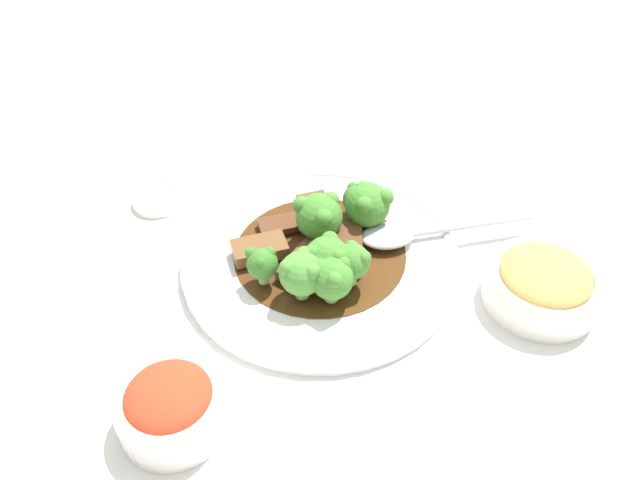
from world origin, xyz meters
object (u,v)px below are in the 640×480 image
(beef_strip_2, at_px, (320,214))
(broccoli_floret_6, at_px, (260,262))
(main_plate, at_px, (320,256))
(beef_strip_3, at_px, (260,249))
(broccoli_floret_5, at_px, (358,199))
(broccoli_floret_4, at_px, (302,273))
(beef_strip_4, at_px, (286,224))
(broccoli_floret_7, at_px, (352,261))
(beef_strip_1, at_px, (303,260))
(side_bowl_appetizer, at_px, (543,283))
(broccoli_floret_0, at_px, (332,278))
(sauce_dish, at_px, (158,198))
(broccoli_floret_1, at_px, (327,259))
(serving_spoon, at_px, (402,234))
(broccoli_floret_2, at_px, (370,206))
(beef_strip_0, at_px, (349,247))
(side_bowl_kimchi, at_px, (171,406))
(broccoli_floret_3, at_px, (319,216))

(beef_strip_2, height_order, broccoli_floret_6, broccoli_floret_6)
(main_plate, bearing_deg, beef_strip_2, 51.59)
(beef_strip_3, distance_m, broccoli_floret_5, 0.13)
(broccoli_floret_4, bearing_deg, beef_strip_2, 43.00)
(beef_strip_4, distance_m, broccoli_floret_7, 0.12)
(beef_strip_1, relative_size, side_bowl_appetizer, 0.62)
(broccoli_floret_4, relative_size, broccoli_floret_6, 1.28)
(broccoli_floret_5, bearing_deg, beef_strip_2, 148.48)
(beef_strip_3, bearing_deg, broccoli_floret_0, -79.29)
(beef_strip_1, distance_m, sauce_dish, 0.22)
(broccoli_floret_0, bearing_deg, beef_strip_2, 56.51)
(broccoli_floret_1, relative_size, serving_spoon, 0.28)
(beef_strip_3, height_order, broccoli_floret_2, broccoli_floret_2)
(beef_strip_0, height_order, broccoli_floret_5, broccoli_floret_5)
(main_plate, bearing_deg, beef_strip_3, 145.80)
(broccoli_floret_1, relative_size, broccoli_floret_4, 1.00)
(serving_spoon, bearing_deg, broccoli_floret_1, 178.59)
(serving_spoon, bearing_deg, broccoli_floret_4, 179.19)
(beef_strip_4, bearing_deg, side_bowl_kimchi, -149.02)
(serving_spoon, bearing_deg, beef_strip_2, 118.67)
(main_plate, distance_m, broccoli_floret_2, 0.08)
(beef_strip_3, distance_m, broccoli_floret_1, 0.08)
(broccoli_floret_1, xyz_separation_m, broccoli_floret_3, (0.04, 0.06, 0.00))
(beef_strip_1, bearing_deg, main_plate, 11.34)
(beef_strip_1, bearing_deg, broccoli_floret_2, 0.56)
(broccoli_floret_6, bearing_deg, broccoli_floret_7, -41.78)
(beef_strip_3, bearing_deg, broccoli_floret_7, -63.20)
(main_plate, relative_size, sauce_dish, 4.88)
(side_bowl_appetizer, bearing_deg, beef_strip_0, 126.25)
(broccoli_floret_0, distance_m, broccoli_floret_1, 0.03)
(broccoli_floret_2, xyz_separation_m, broccoli_floret_6, (-0.14, 0.01, -0.00))
(beef_strip_3, bearing_deg, side_bowl_kimchi, -146.45)
(side_bowl_kimchi, bearing_deg, main_plate, 18.75)
(beef_strip_3, height_order, side_bowl_kimchi, side_bowl_kimchi)
(serving_spoon, bearing_deg, sauce_dish, 124.56)
(broccoli_floret_0, distance_m, side_bowl_kimchi, 0.19)
(beef_strip_0, xyz_separation_m, broccoli_floret_3, (-0.01, 0.04, 0.02))
(beef_strip_1, relative_size, broccoli_floret_3, 1.32)
(beef_strip_0, bearing_deg, main_plate, 134.94)
(broccoli_floret_7, relative_size, sauce_dish, 0.80)
(beef_strip_3, height_order, serving_spoon, same)
(broccoli_floret_3, distance_m, sauce_dish, 0.22)
(beef_strip_1, relative_size, sauce_dish, 1.17)
(beef_strip_3, distance_m, broccoli_floret_3, 0.07)
(beef_strip_1, bearing_deg, broccoli_floret_0, -98.09)
(broccoli_floret_6, xyz_separation_m, broccoli_floret_7, (0.07, -0.06, 0.01))
(side_bowl_kimchi, bearing_deg, sauce_dish, 64.57)
(beef_strip_1, bearing_deg, serving_spoon, -18.36)
(main_plate, bearing_deg, broccoli_floret_0, -119.58)
(beef_strip_2, bearing_deg, broccoli_floret_7, -112.06)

